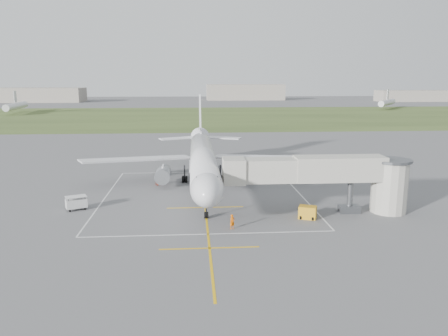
{
  "coord_description": "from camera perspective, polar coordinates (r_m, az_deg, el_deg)",
  "views": [
    {
      "loc": [
        -1.5,
        -64.87,
        16.55
      ],
      "look_at": [
        2.9,
        -4.0,
        4.0
      ],
      "focal_mm": 35.0,
      "sensor_mm": 36.0,
      "label": 1
    }
  ],
  "objects": [
    {
      "name": "apron_markings",
      "position": [
        61.34,
        -2.59,
        -4.04
      ],
      "size": [
        28.2,
        60.0,
        0.01
      ],
      "color": "#E4AC0D",
      "rests_on": "ground"
    },
    {
      "name": "airliner",
      "position": [
        66.75,
        -2.78,
        1.11
      ],
      "size": [
        38.93,
        46.75,
        13.52
      ],
      "color": "silver",
      "rests_on": "ground"
    },
    {
      "name": "ground",
      "position": [
        66.96,
        -2.73,
        -2.7
      ],
      "size": [
        700.0,
        700.0,
        0.0
      ],
      "primitive_type": "plane",
      "color": "#515153",
      "rests_on": "ground"
    },
    {
      "name": "jet_bridge",
      "position": [
        55.45,
        14.07,
        -1.03
      ],
      "size": [
        23.4,
        5.0,
        7.2
      ],
      "color": "#B0AD9F",
      "rests_on": "ground"
    },
    {
      "name": "ramp_worker_nose",
      "position": [
        49.14,
        1.09,
        -7.03
      ],
      "size": [
        0.72,
        0.64,
        1.67
      ],
      "primitive_type": "imported",
      "rotation": [
        0.0,
        0.0,
        0.51
      ],
      "color": "orange",
      "rests_on": "ground"
    },
    {
      "name": "baggage_cart",
      "position": [
        59.22,
        -18.73,
        -4.33
      ],
      "size": [
        2.95,
        2.41,
        1.78
      ],
      "rotation": [
        0.0,
        0.0,
        0.41
      ],
      "color": "silver",
      "rests_on": "ground"
    },
    {
      "name": "ramp_worker_wing",
      "position": [
        69.66,
        -8.76,
        -1.53
      ],
      "size": [
        1.06,
        1.04,
        1.72
      ],
      "primitive_type": "imported",
      "rotation": [
        0.0,
        0.0,
        2.44
      ],
      "color": "#FE3908",
      "rests_on": "ground"
    },
    {
      "name": "grass_strip",
      "position": [
        195.57,
        -3.71,
        6.74
      ],
      "size": [
        700.0,
        120.0,
        0.02
      ],
      "primitive_type": "cube",
      "color": "#394C21",
      "rests_on": "ground"
    },
    {
      "name": "distant_aircraft",
      "position": [
        228.01,
        -1.32,
        8.36
      ],
      "size": [
        206.08,
        46.96,
        8.85
      ],
      "color": "silver",
      "rests_on": "ground"
    },
    {
      "name": "gpu_unit",
      "position": [
        53.61,
        10.85,
        -5.72
      ],
      "size": [
        2.4,
        2.05,
        1.54
      ],
      "rotation": [
        0.0,
        0.0,
        -0.39
      ],
      "color": "gold",
      "rests_on": "ground"
    },
    {
      "name": "distant_hangars",
      "position": [
        330.58,
        -6.77,
        9.57
      ],
      "size": [
        345.0,
        49.0,
        12.0
      ],
      "color": "gray",
      "rests_on": "ground"
    }
  ]
}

